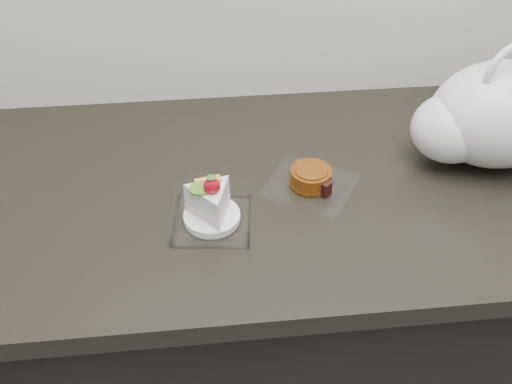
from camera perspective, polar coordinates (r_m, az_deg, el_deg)
name	(u,v)px	position (r m, az deg, el deg)	size (l,w,h in m)	color
counter	(311,323)	(1.40, 5.50, -12.92)	(2.04, 0.64, 0.90)	black
cake_tray	(211,209)	(0.97, -4.49, -1.72)	(0.15, 0.15, 0.10)	white
mooncake_wrap	(311,179)	(1.05, 5.54, 1.32)	(0.20, 0.20, 0.04)	white
plastic_bag	(491,116)	(1.15, 22.47, 7.02)	(0.34, 0.26, 0.25)	white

